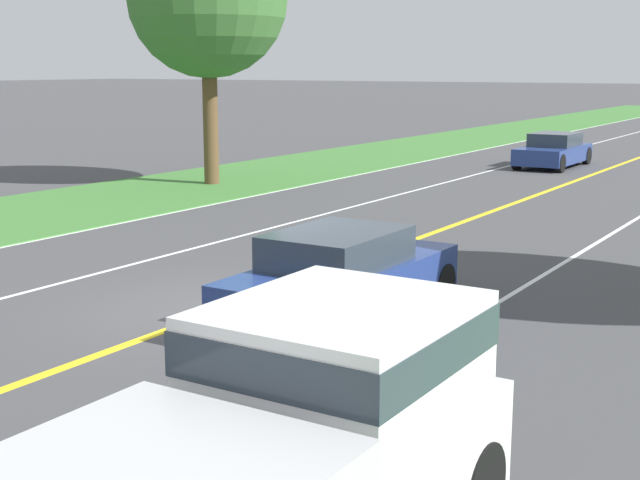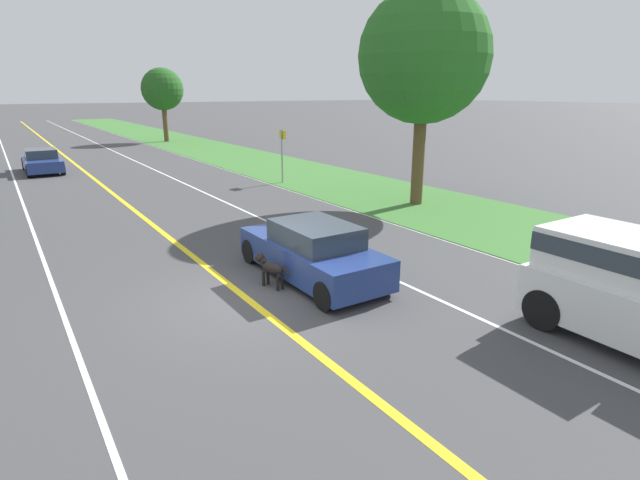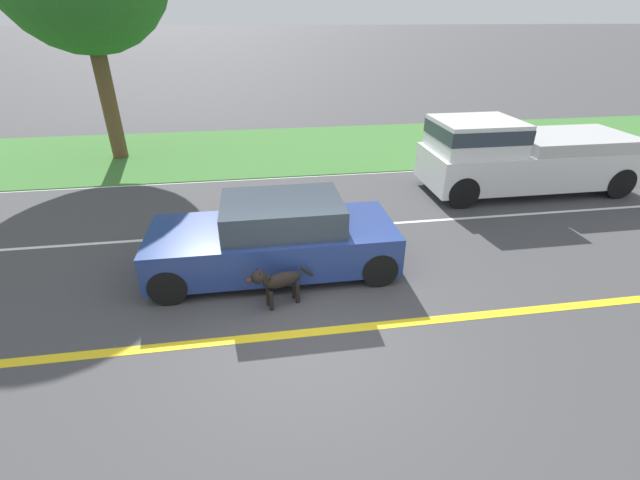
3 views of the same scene
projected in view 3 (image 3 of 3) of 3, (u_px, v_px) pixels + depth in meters
The scene contains 8 objects.
ground_plane at pixel (309, 333), 6.48m from camera, with size 400.00×400.00×0.00m, color #424244.
centre_divider_line at pixel (309, 332), 6.48m from camera, with size 0.18×160.00×0.01m, color yellow.
lane_edge_line_right at pixel (279, 178), 12.59m from camera, with size 0.14×160.00×0.01m, color white.
lane_dash_same_dir at pixel (289, 230), 9.53m from camera, with size 0.10×160.00×0.01m, color white.
grass_verge_right at pixel (273, 149), 15.20m from camera, with size 6.00×160.00×0.03m, color #3D7533.
ego_car at pixel (275, 238), 7.79m from camera, with size 1.79×4.40×1.40m.
dog at pixel (277, 281), 6.87m from camera, with size 0.46×1.13×0.77m.
pickup_truck at pixel (519, 155), 11.27m from camera, with size 2.05×5.42×1.94m.
Camera 3 is at (-5.03, 0.61, 4.28)m, focal length 24.00 mm.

